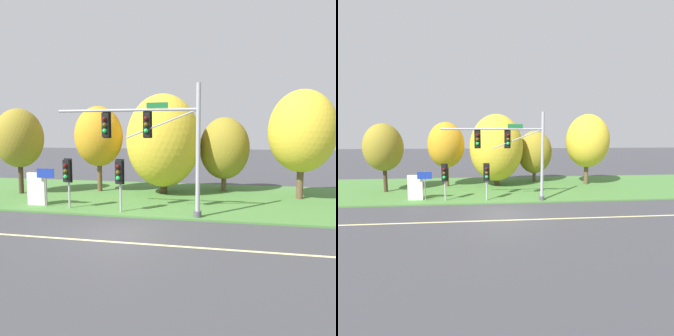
{
  "view_description": "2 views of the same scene",
  "coord_description": "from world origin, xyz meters",
  "views": [
    {
      "loc": [
        4.91,
        -13.04,
        4.23
      ],
      "look_at": [
        1.54,
        3.52,
        2.48
      ],
      "focal_mm": 35.0,
      "sensor_mm": 36.0,
      "label": 1
    },
    {
      "loc": [
        -1.33,
        -16.11,
        5.04
      ],
      "look_at": [
        0.47,
        3.22,
        2.56
      ],
      "focal_mm": 28.0,
      "sensor_mm": 36.0,
      "label": 2
    }
  ],
  "objects": [
    {
      "name": "pedestrian_signal_near_kerb",
      "position": [
        -0.99,
        3.14,
        2.11
      ],
      "size": [
        0.46,
        0.55,
        2.83
      ],
      "color": "#9EA0A5",
      "rests_on": "grass_verge"
    },
    {
      "name": "tree_left_of_mast",
      "position": [
        -4.66,
        9.1,
        4.06
      ],
      "size": [
        3.43,
        3.43,
        6.12
      ],
      "color": "brown",
      "rests_on": "grass_verge"
    },
    {
      "name": "tree_nearest_road",
      "position": [
        -9.67,
        7.1,
        3.95
      ],
      "size": [
        3.24,
        3.24,
        5.89
      ],
      "color": "#423021",
      "rests_on": "grass_verge"
    },
    {
      "name": "traffic_signal_mast",
      "position": [
        1.06,
        2.96,
        4.13
      ],
      "size": [
        7.58,
        0.49,
        6.59
      ],
      "color": "#9EA0A5",
      "rests_on": "grass_verge"
    },
    {
      "name": "tree_behind_signpost",
      "position": [
        0.08,
        9.13,
        3.77
      ],
      "size": [
        5.12,
        5.12,
        6.88
      ],
      "color": "#423021",
      "rests_on": "grass_verge"
    },
    {
      "name": "ground_plane",
      "position": [
        0.0,
        0.0,
        0.0
      ],
      "size": [
        160.0,
        160.0,
        0.0
      ],
      "primitive_type": "plane",
      "color": "#3D3D42"
    },
    {
      "name": "lane_stripe",
      "position": [
        0.0,
        -1.2,
        0.0
      ],
      "size": [
        36.0,
        0.16,
        0.01
      ],
      "primitive_type": "cube",
      "color": "beige",
      "rests_on": "ground"
    },
    {
      "name": "pedestrian_signal_further_along",
      "position": [
        -4.1,
        3.38,
        2.08
      ],
      "size": [
        0.46,
        0.55,
        2.8
      ],
      "color": "#9EA0A5",
      "rests_on": "grass_verge"
    },
    {
      "name": "info_kiosk",
      "position": [
        -6.38,
        3.94,
        1.04
      ],
      "size": [
        1.1,
        0.24,
        1.9
      ],
      "color": "silver",
      "rests_on": "grass_verge"
    },
    {
      "name": "tree_tall_centre",
      "position": [
        9.06,
        8.96,
        4.4
      ],
      "size": [
        4.16,
        4.16,
        6.92
      ],
      "color": "brown",
      "rests_on": "grass_verge"
    },
    {
      "name": "route_sign_post",
      "position": [
        -5.59,
        3.65,
        1.65
      ],
      "size": [
        1.07,
        0.08,
        2.23
      ],
      "color": "slate",
      "rests_on": "grass_verge"
    },
    {
      "name": "tree_mid_verge",
      "position": [
        4.19,
        10.94,
        3.21
      ],
      "size": [
        3.57,
        3.57,
        5.35
      ],
      "color": "brown",
      "rests_on": "grass_verge"
    },
    {
      "name": "grass_verge",
      "position": [
        0.0,
        8.25,
        0.05
      ],
      "size": [
        48.0,
        11.5,
        0.1
      ],
      "primitive_type": "cube",
      "color": "#477A38",
      "rests_on": "ground"
    }
  ]
}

